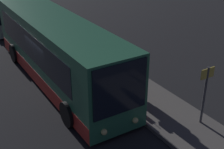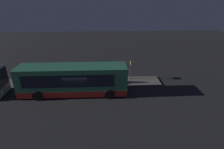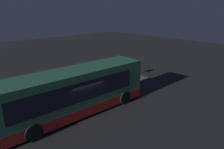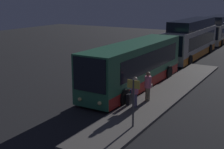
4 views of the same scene
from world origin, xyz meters
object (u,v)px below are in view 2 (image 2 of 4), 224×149
at_px(passenger_waiting, 98,75).
at_px(sign_post, 130,68).
at_px(passenger_boarding, 110,76).
at_px(suitcase, 109,83).
at_px(bus_lead, 73,80).

bearing_deg(passenger_waiting, sign_post, -71.00).
distance_m(passenger_boarding, suitcase, 0.83).
bearing_deg(sign_post, passenger_boarding, -154.90).
relative_size(passenger_boarding, sign_post, 0.74).
height_order(bus_lead, suitcase, bus_lead).
height_order(passenger_boarding, suitcase, passenger_boarding).
xyz_separation_m(passenger_boarding, passenger_waiting, (-1.43, 0.20, 0.02)).
xyz_separation_m(passenger_waiting, suitcase, (1.23, -0.67, -0.67)).
relative_size(passenger_waiting, sign_post, 0.75).
distance_m(passenger_waiting, sign_post, 4.23).
height_order(bus_lead, passenger_waiting, bus_lead).
distance_m(passenger_waiting, suitcase, 1.56).
relative_size(bus_lead, passenger_waiting, 6.30).
bearing_deg(sign_post, passenger_waiting, -165.72).
distance_m(bus_lead, sign_post, 7.54).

